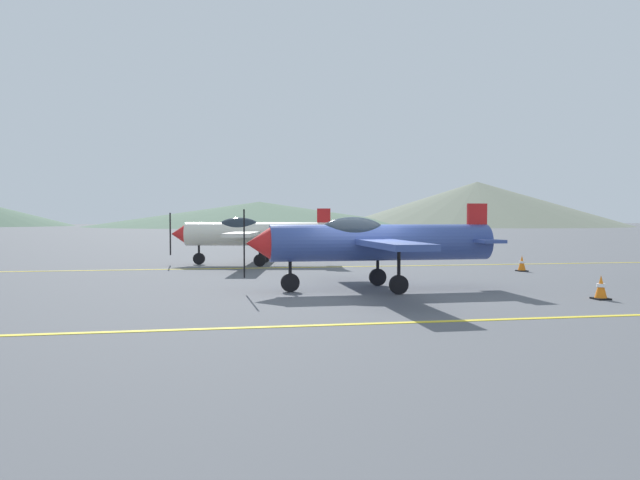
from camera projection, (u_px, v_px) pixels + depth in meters
ground_plane at (371, 295)px, 14.96m from camera, size 400.00×400.00×0.00m
apron_line_near at (425, 322)px, 11.10m from camera, size 80.00×0.16×0.01m
apron_line_far at (315, 267)px, 23.54m from camera, size 80.00×0.16×0.01m
airplane_near at (372, 241)px, 15.99m from camera, size 6.87×7.93×2.39m
airplane_mid at (252, 233)px, 24.86m from camera, size 6.98×7.97×2.39m
traffic_cone_front at (522, 264)px, 21.77m from camera, size 0.36×0.36×0.59m
traffic_cone_side at (601, 288)px, 14.21m from camera, size 0.36×0.36×0.59m
hill_centerleft at (259, 214)px, 149.77m from camera, size 85.67×85.67×6.23m
hill_centerright at (477, 204)px, 151.31m from camera, size 73.16×73.16×11.43m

